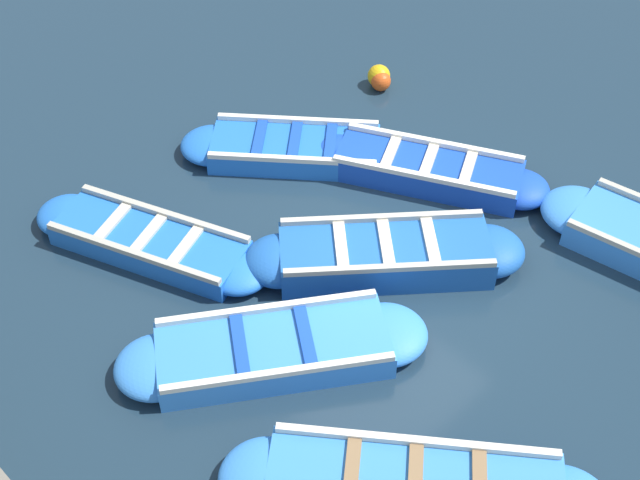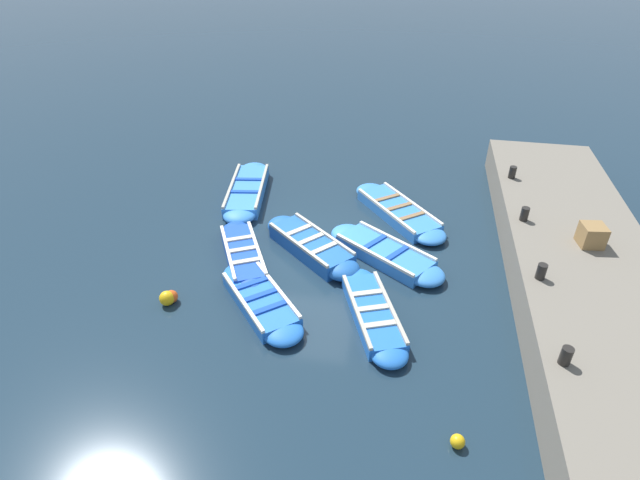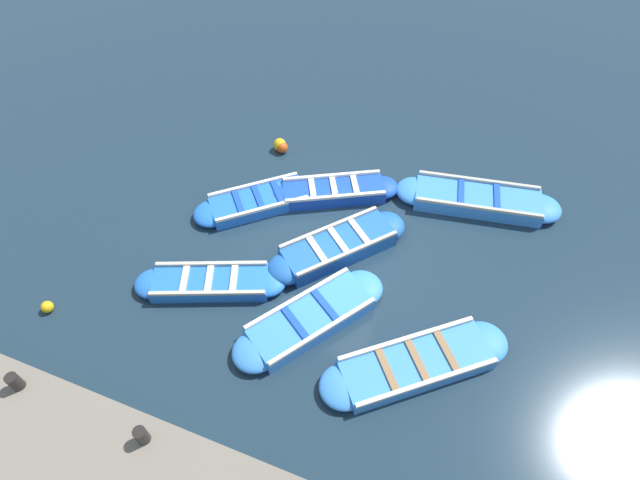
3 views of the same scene
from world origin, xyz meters
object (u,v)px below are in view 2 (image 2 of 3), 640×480
at_px(boat_outer_right, 311,246).
at_px(bollard_south, 566,356).
at_px(wooden_crate, 592,235).
at_px(buoy_yellow_far, 458,441).
at_px(bollard_mid_north, 525,214).
at_px(buoy_orange_near, 167,298).
at_px(boat_mid_row, 398,211).
at_px(boat_alongside, 385,253).
at_px(buoy_white_drifting, 171,297).
at_px(bollard_mid_south, 541,271).
at_px(boat_bow_out, 247,191).
at_px(boat_inner_gap, 261,300).
at_px(boat_stern_in, 243,255).
at_px(boat_drifting, 373,313).
at_px(bollard_north, 512,172).

bearing_deg(boat_outer_right, bollard_south, 144.25).
xyz_separation_m(wooden_crate, buoy_yellow_far, (3.05, 5.29, -1.09)).
xyz_separation_m(bollard_mid_north, buoy_orange_near, (8.03, 3.72, -0.96)).
xyz_separation_m(boat_mid_row, boat_alongside, (0.20, 2.22, 0.01)).
relative_size(bollard_mid_north, buoy_white_drifting, 1.16).
bearing_deg(boat_mid_row, bollard_mid_south, 130.63).
distance_m(boat_bow_out, buoy_white_drifting, 5.22).
relative_size(boat_inner_gap, bollard_mid_south, 8.52).
height_order(boat_inner_gap, bollard_south, bollard_south).
bearing_deg(boat_stern_in, boat_alongside, -167.51).
relative_size(boat_stern_in, boat_alongside, 0.95).
bearing_deg(wooden_crate, buoy_yellow_far, 60.08).
relative_size(boat_outer_right, wooden_crate, 6.09).
relative_size(boat_inner_gap, bollard_south, 8.52).
bearing_deg(boat_outer_right, boat_drifting, 129.70).
distance_m(boat_alongside, wooden_crate, 4.81).
distance_m(boat_drifting, buoy_yellow_far, 3.33).
bearing_deg(bollard_north, buoy_white_drifting, 37.20).
bearing_deg(boat_alongside, bollard_mid_south, 156.61).
height_order(boat_inner_gap, boat_drifting, boat_inner_gap).
distance_m(boat_mid_row, bollard_mid_south, 4.93).
bearing_deg(boat_outer_right, boat_bow_out, -45.77).
xyz_separation_m(boat_stern_in, boat_outer_right, (-1.62, -0.69, 0.03)).
height_order(boat_alongside, buoy_orange_near, boat_alongside).
height_order(buoy_orange_near, buoy_white_drifting, buoy_orange_near).
height_order(boat_bow_out, bollard_mid_north, bollard_mid_north).
relative_size(boat_bow_out, buoy_white_drifting, 13.37).
distance_m(boat_stern_in, buoy_yellow_far, 6.79).
bearing_deg(wooden_crate, boat_bow_out, -14.97).
bearing_deg(boat_outer_right, boat_stern_in, 23.18).
xyz_separation_m(buoy_orange_near, buoy_yellow_far, (-6.33, 2.44, -0.05)).
bearing_deg(wooden_crate, boat_inner_gap, 18.89).
height_order(bollard_north, bollard_south, same).
relative_size(boat_outer_right, buoy_yellow_far, 12.63).
bearing_deg(bollard_mid_south, bollard_mid_north, -90.00).
bearing_deg(boat_stern_in, bollard_mid_south, 174.47).
height_order(bollard_north, bollard_mid_south, same).
height_order(bollard_mid_north, wooden_crate, wooden_crate).
bearing_deg(buoy_white_drifting, bollard_north, -142.80).
xyz_separation_m(boat_stern_in, wooden_crate, (-8.22, -0.90, 1.05)).
bearing_deg(boat_mid_row, buoy_yellow_far, 101.07).
height_order(boat_bow_out, buoy_orange_near, boat_bow_out).
distance_m(bollard_north, buoy_white_drifting, 10.06).
xyz_separation_m(boat_bow_out, buoy_orange_near, (0.17, 5.31, -0.00)).
distance_m(boat_bow_out, buoy_orange_near, 5.31).
height_order(boat_outer_right, bollard_mid_south, bollard_mid_south).
bearing_deg(bollard_north, bollard_south, 90.00).
height_order(bollard_south, buoy_yellow_far, bollard_south).
xyz_separation_m(boat_mid_row, boat_stern_in, (3.73, 3.00, 0.02)).
distance_m(boat_alongside, bollard_south, 5.21).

